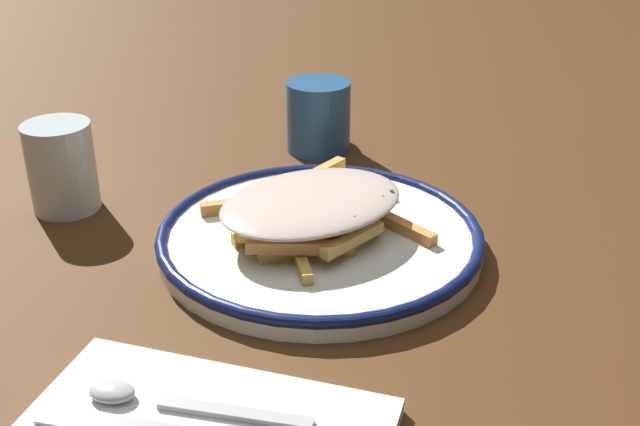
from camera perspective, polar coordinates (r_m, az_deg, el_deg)
The scene contains 6 objects.
ground_plane at distance 0.72m, azimuth 0.00°, elevation -2.57°, with size 2.60×2.60×0.00m, color #4E2E14.
plate at distance 0.72m, azimuth 0.00°, elevation -1.76°, with size 0.30×0.30×0.02m.
fries_heap at distance 0.71m, azimuth -0.54°, elevation 0.51°, with size 0.23×0.23×0.04m.
spoon at distance 0.54m, azimuth -11.79°, elevation -13.30°, with size 0.02×0.15×0.01m.
water_glass at distance 0.82m, azimuth -18.47°, elevation 3.24°, with size 0.07×0.07×0.09m, color silver.
coffee_mug at distance 0.93m, azimuth -0.10°, elevation 7.15°, with size 0.10×0.08×0.08m.
Camera 1 is at (-0.62, -0.14, 0.36)m, focal length 43.50 mm.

